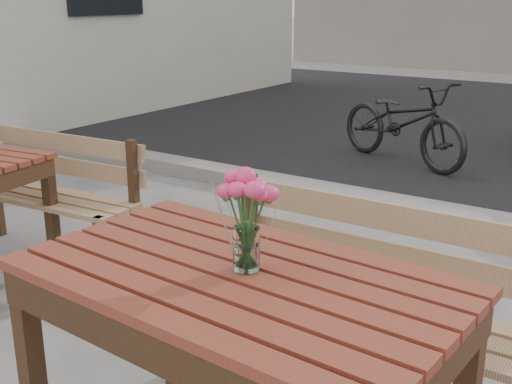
{
  "coord_description": "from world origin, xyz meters",
  "views": [
    {
      "loc": [
        1.03,
        -1.27,
        1.54
      ],
      "look_at": [
        0.07,
        0.17,
        1.0
      ],
      "focal_mm": 45.0,
      "sensor_mm": 36.0,
      "label": 1
    }
  ],
  "objects": [
    {
      "name": "main_table",
      "position": [
        0.06,
        0.09,
        0.65
      ],
      "size": [
        1.32,
        0.82,
        0.78
      ],
      "rotation": [
        0.0,
        0.0,
        -0.07
      ],
      "color": "maroon",
      "rests_on": "ground"
    },
    {
      "name": "main_bench",
      "position": [
        0.19,
        0.8,
        0.51
      ],
      "size": [
        1.35,
        0.41,
        0.84
      ],
      "rotation": [
        0.0,
        0.0,
        0.01
      ],
      "color": "#8D6649",
      "rests_on": "ground"
    },
    {
      "name": "main_vase",
      "position": [
        0.07,
        0.12,
        0.97
      ],
      "size": [
        0.17,
        0.17,
        0.3
      ],
      "color": "white",
      "rests_on": "main_table"
    },
    {
      "name": "second_bench",
      "position": [
        -2.02,
        1.11,
        0.48
      ],
      "size": [
        1.3,
        0.46,
        0.8
      ],
      "rotation": [
        0.0,
        0.0,
        0.07
      ],
      "color": "#8D6649",
      "rests_on": "ground"
    },
    {
      "name": "bicycle",
      "position": [
        -1.11,
        4.45,
        0.4
      ],
      "size": [
        1.6,
        1.07,
        0.79
      ],
      "primitive_type": "imported",
      "rotation": [
        0.0,
        0.0,
        1.18
      ],
      "color": "black",
      "rests_on": "ground"
    }
  ]
}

